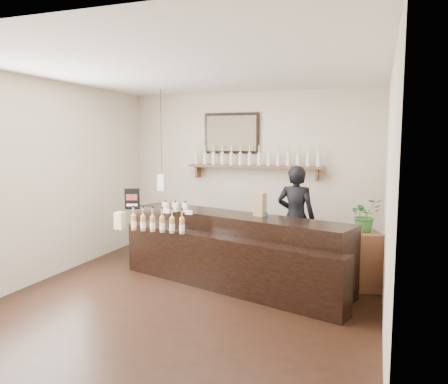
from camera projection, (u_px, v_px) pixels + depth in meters
ground at (196, 294)px, 5.59m from camera, size 5.00×5.00×0.00m
room_shell at (195, 161)px, 5.39m from camera, size 5.00×5.00×5.00m
back_wall_decor at (241, 152)px, 7.65m from camera, size 2.66×0.96×1.69m
counter at (231, 251)px, 5.98m from camera, size 3.38×1.87×1.10m
promo_sign at (132, 199)px, 6.45m from camera, size 0.21×0.11×0.31m
paper_bag at (260, 204)px, 5.88m from camera, size 0.17×0.15×0.32m
tape_dispenser at (263, 213)px, 5.89m from camera, size 0.13×0.07×0.10m
side_cabinet at (363, 260)px, 5.78m from camera, size 0.52×0.61×0.76m
potted_plant at (365, 215)px, 5.71m from camera, size 0.52×0.50×0.44m
shopkeeper at (296, 211)px, 6.60m from camera, size 0.68×0.46×1.79m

